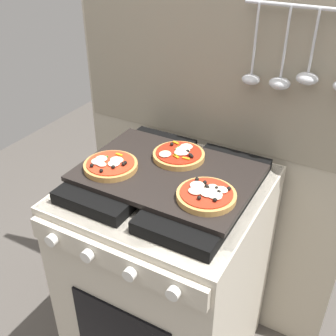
# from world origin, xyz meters

# --- Properties ---
(kitchen_backsplash) EXTENTS (1.10, 0.09, 1.55)m
(kitchen_backsplash) POSITION_xyz_m (0.00, 0.33, 0.79)
(kitchen_backsplash) COLOR #B2A893
(kitchen_backsplash) RESTS_ON ground_plane
(stove) EXTENTS (0.60, 0.64, 0.90)m
(stove) POSITION_xyz_m (-0.00, -0.00, 0.45)
(stove) COLOR beige
(stove) RESTS_ON ground_plane
(baking_tray) EXTENTS (0.54, 0.38, 0.02)m
(baking_tray) POSITION_xyz_m (0.00, 0.00, 0.91)
(baking_tray) COLOR black
(baking_tray) RESTS_ON stove
(pizza_left) EXTENTS (0.17, 0.17, 0.03)m
(pizza_left) POSITION_xyz_m (-0.17, -0.08, 0.93)
(pizza_left) COLOR #C18947
(pizza_left) RESTS_ON baking_tray
(pizza_right) EXTENTS (0.17, 0.17, 0.03)m
(pizza_right) POSITION_xyz_m (0.17, -0.07, 0.93)
(pizza_right) COLOR tan
(pizza_right) RESTS_ON baking_tray
(pizza_center) EXTENTS (0.17, 0.17, 0.03)m
(pizza_center) POSITION_xyz_m (-0.01, 0.09, 0.93)
(pizza_center) COLOR tan
(pizza_center) RESTS_ON baking_tray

